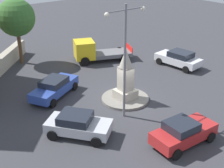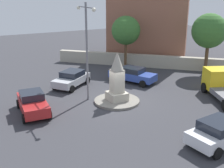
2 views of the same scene
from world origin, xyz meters
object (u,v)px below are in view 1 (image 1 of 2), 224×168
at_px(truck_yellow_far_side, 94,51).
at_px(car_red_parked_left, 183,132).
at_px(car_white_approaching, 179,58).
at_px(tree_near_wall, 16,18).
at_px(car_silver_parked_right, 78,124).
at_px(car_blue_waiting, 54,87).
at_px(streetlamp, 125,52).
at_px(monument, 126,77).

bearing_deg(truck_yellow_far_side, car_red_parked_left, 74.55).
distance_m(car_white_approaching, tree_near_wall, 15.41).
distance_m(car_silver_parked_right, truck_yellow_far_side, 12.78).
xyz_separation_m(car_silver_parked_right, car_red_parked_left, (-4.26, 4.49, 0.02)).
xyz_separation_m(car_blue_waiting, tree_near_wall, (-0.98, -8.31, 3.63)).
relative_size(car_blue_waiting, truck_yellow_far_side, 0.80).
bearing_deg(car_white_approaching, streetlamp, 20.68).
relative_size(truck_yellow_far_side, tree_near_wall, 0.95).
xyz_separation_m(streetlamp, truck_yellow_far_side, (-4.57, -9.79, -3.53)).
xyz_separation_m(monument, car_silver_parked_right, (5.23, 1.72, -1.10)).
bearing_deg(truck_yellow_far_side, car_blue_waiting, 32.52).
relative_size(streetlamp, tree_near_wall, 1.22).
distance_m(car_white_approaching, car_silver_parked_right, 14.06).
height_order(monument, truck_yellow_far_side, monument).
distance_m(car_silver_parked_right, tree_near_wall, 14.47).
relative_size(car_white_approaching, tree_near_wall, 0.72).
bearing_deg(car_red_parked_left, car_white_approaching, -138.46).
distance_m(car_silver_parked_right, car_blue_waiting, 5.67).
bearing_deg(tree_near_wall, car_silver_parked_right, 79.99).
distance_m(car_white_approaching, car_blue_waiting, 12.23).
bearing_deg(car_white_approaching, car_red_parked_left, 41.54).
xyz_separation_m(streetlamp, car_red_parked_left, (-0.63, 4.49, -3.77)).
distance_m(monument, car_white_approaching, 8.63).
relative_size(monument, car_silver_parked_right, 0.92).
height_order(monument, tree_near_wall, tree_near_wall).
xyz_separation_m(car_white_approaching, car_red_parked_left, (9.30, 8.24, -0.00)).
bearing_deg(monument, tree_near_wall, -76.94).
relative_size(streetlamp, car_white_approaching, 1.70).
xyz_separation_m(car_white_approaching, car_silver_parked_right, (13.55, 3.75, -0.02)).
xyz_separation_m(car_white_approaching, truck_yellow_far_side, (5.35, -6.05, 0.23)).
bearing_deg(streetlamp, truck_yellow_far_side, -115.04).
bearing_deg(streetlamp, car_silver_parked_right, 0.01).
bearing_deg(truck_yellow_far_side, monument, 69.78).
bearing_deg(car_blue_waiting, car_silver_parked_right, 75.19).
distance_m(monument, streetlamp, 3.57).
relative_size(car_white_approaching, car_blue_waiting, 0.94).
distance_m(streetlamp, car_silver_parked_right, 5.25).
xyz_separation_m(car_white_approaching, tree_near_wall, (11.12, -10.05, 3.60)).
height_order(streetlamp, tree_near_wall, streetlamp).
distance_m(streetlamp, truck_yellow_far_side, 11.37).
bearing_deg(truck_yellow_far_side, tree_near_wall, -34.72).
height_order(streetlamp, car_red_parked_left, streetlamp).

